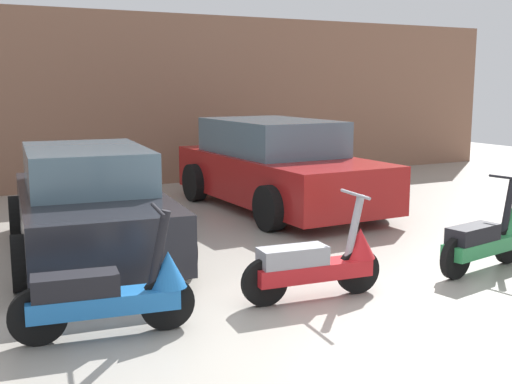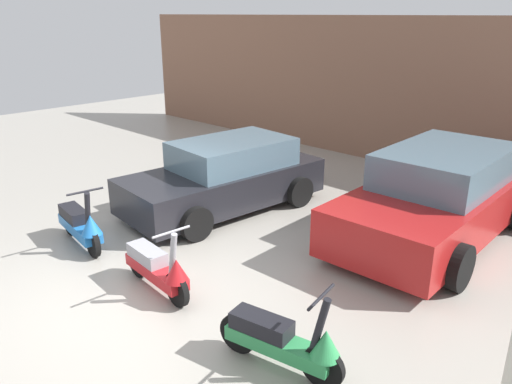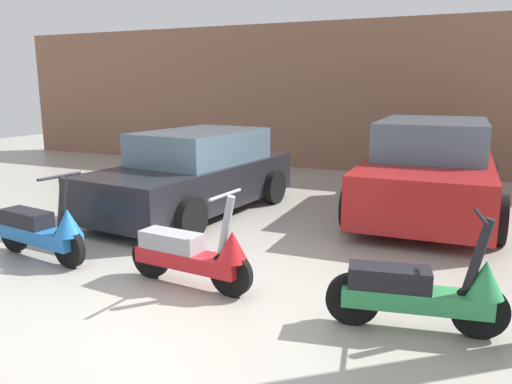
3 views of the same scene
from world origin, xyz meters
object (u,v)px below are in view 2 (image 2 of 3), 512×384
at_px(scooter_front_right, 158,267).
at_px(car_rear_center, 438,197).
at_px(car_rear_left, 226,177).
at_px(scooter_front_left, 81,224).
at_px(scooter_front_center, 284,340).

xyz_separation_m(scooter_front_right, car_rear_center, (1.85, 4.18, 0.34)).
xyz_separation_m(car_rear_left, car_rear_center, (3.43, 1.48, 0.08)).
bearing_deg(car_rear_center, car_rear_left, -68.08).
distance_m(scooter_front_left, scooter_front_center, 4.23).
relative_size(scooter_front_center, car_rear_left, 0.37).
relative_size(scooter_front_left, scooter_front_center, 1.04).
distance_m(scooter_front_left, car_rear_center, 5.72).
distance_m(scooter_front_center, car_rear_center, 4.24).
bearing_deg(car_rear_center, scooter_front_left, -44.13).
height_order(scooter_front_right, scooter_front_center, scooter_front_center).
bearing_deg(scooter_front_right, scooter_front_left, -174.37).
relative_size(scooter_front_right, scooter_front_center, 1.01).
xyz_separation_m(scooter_front_left, car_rear_left, (0.44, 2.71, 0.25)).
relative_size(scooter_front_right, car_rear_center, 0.33).
bearing_deg(scooter_front_center, car_rear_center, 84.37).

